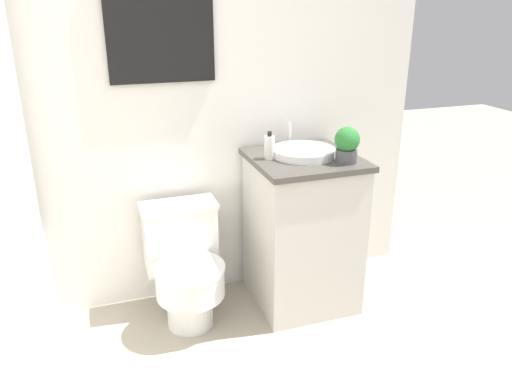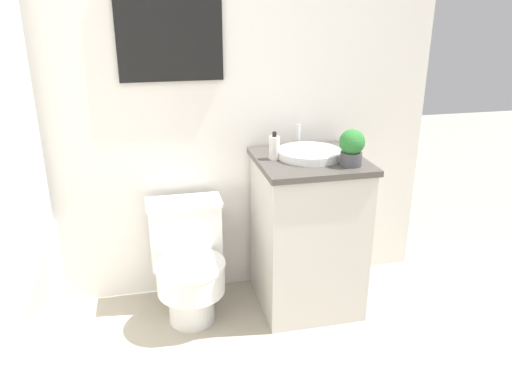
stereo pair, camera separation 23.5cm
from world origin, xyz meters
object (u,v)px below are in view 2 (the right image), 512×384
at_px(toilet, 188,262).
at_px(potted_plant, 352,147).
at_px(soap_bottle, 274,148).
at_px(sink, 309,153).

distance_m(toilet, potted_plant, 1.03).
xyz_separation_m(toilet, potted_plant, (0.80, -0.18, 0.63)).
relative_size(soap_bottle, potted_plant, 0.79).
xyz_separation_m(sink, potted_plant, (0.15, -0.17, 0.07)).
relative_size(toilet, sink, 1.69).
bearing_deg(sink, toilet, 179.32).
xyz_separation_m(sink, soap_bottle, (-0.18, 0.01, 0.04)).
xyz_separation_m(toilet, soap_bottle, (0.46, 0.00, 0.59)).
xyz_separation_m(soap_bottle, potted_plant, (0.34, -0.18, 0.03)).
bearing_deg(toilet, soap_bottle, 0.03).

